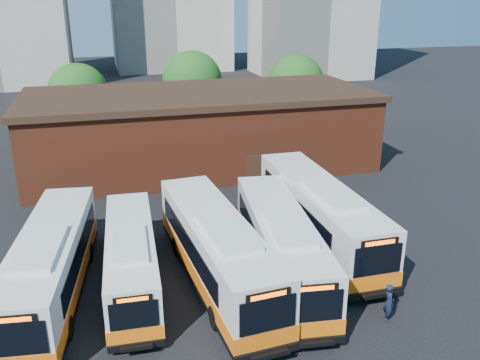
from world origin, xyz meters
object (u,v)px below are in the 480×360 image
object	(u,v)px
transit_worker	(389,302)
bus_east	(319,215)
bus_farwest	(51,267)
bus_midwest	(217,253)
bus_mideast	(281,247)
bus_west	(131,261)

from	to	relation	value
transit_worker	bus_east	bearing A→B (deg)	12.29
bus_farwest	bus_east	size ratio (longest dim) A/B	0.94
bus_midwest	bus_mideast	distance (m)	3.36
bus_east	transit_worker	xyz separation A→B (m)	(-0.13, -8.06, -0.81)
bus_west	transit_worker	bearing A→B (deg)	-26.45
bus_midwest	bus_west	bearing A→B (deg)	163.88
bus_farwest	bus_mideast	world-z (taller)	bus_farwest
bus_mideast	transit_worker	xyz separation A→B (m)	(3.33, -5.09, -0.69)
bus_farwest	bus_midwest	distance (m)	7.99
bus_midwest	bus_mideast	bearing A→B (deg)	-6.99
bus_west	transit_worker	xyz separation A→B (m)	(10.87, -6.09, -0.49)
bus_midwest	transit_worker	distance (m)	8.52
bus_midwest	transit_worker	bearing A→B (deg)	-42.61
bus_west	bus_midwest	distance (m)	4.29
bus_west	bus_east	bearing A→B (deg)	12.98
bus_midwest	bus_farwest	bearing A→B (deg)	169.33
bus_west	transit_worker	world-z (taller)	bus_west
bus_west	bus_mideast	world-z (taller)	bus_mideast
bus_farwest	bus_west	distance (m)	3.76
bus_mideast	transit_worker	size ratio (longest dim) A/B	7.22
bus_east	transit_worker	distance (m)	8.11
bus_midwest	bus_east	world-z (taller)	bus_east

